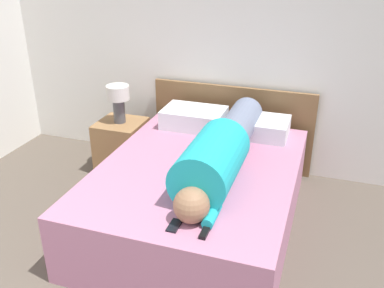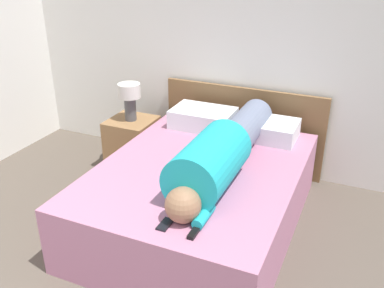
% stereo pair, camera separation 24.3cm
% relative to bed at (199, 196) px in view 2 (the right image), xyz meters
% --- Properties ---
extents(wall_back, '(5.65, 0.06, 2.60)m').
position_rel_bed_xyz_m(wall_back, '(-0.09, 1.13, 1.04)').
color(wall_back, white).
rests_on(wall_back, ground_plane).
extents(bed, '(1.45, 1.92, 0.51)m').
position_rel_bed_xyz_m(bed, '(0.00, 0.00, 0.00)').
color(bed, '#B2708E').
rests_on(bed, ground_plane).
extents(headboard, '(1.57, 0.04, 0.83)m').
position_rel_bed_xyz_m(headboard, '(-0.00, 1.06, 0.16)').
color(headboard, brown).
rests_on(headboard, ground_plane).
extents(nightstand, '(0.43, 0.43, 0.50)m').
position_rel_bed_xyz_m(nightstand, '(-0.99, 0.64, -0.01)').
color(nightstand, olive).
rests_on(nightstand, ground_plane).
extents(table_lamp, '(0.21, 0.21, 0.36)m').
position_rel_bed_xyz_m(table_lamp, '(-0.99, 0.64, 0.48)').
color(table_lamp, '#4C4C51').
rests_on(table_lamp, nightstand).
extents(person_lying, '(0.38, 1.70, 0.38)m').
position_rel_bed_xyz_m(person_lying, '(0.18, -0.03, 0.42)').
color(person_lying, '#936B4C').
rests_on(person_lying, bed).
extents(pillow_near_headboard, '(0.55, 0.38, 0.17)m').
position_rel_bed_xyz_m(pillow_near_headboard, '(-0.28, 0.73, 0.34)').
color(pillow_near_headboard, white).
rests_on(pillow_near_headboard, bed).
extents(pillow_second, '(0.53, 0.38, 0.15)m').
position_rel_bed_xyz_m(pillow_second, '(0.31, 0.73, 0.33)').
color(pillow_second, white).
rests_on(pillow_second, bed).
extents(tv_remote, '(0.04, 0.15, 0.02)m').
position_rel_bed_xyz_m(tv_remote, '(0.29, -0.77, 0.27)').
color(tv_remote, black).
rests_on(tv_remote, bed).
extents(cell_phone, '(0.06, 0.13, 0.01)m').
position_rel_bed_xyz_m(cell_phone, '(0.10, -0.77, 0.26)').
color(cell_phone, black).
rests_on(cell_phone, bed).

